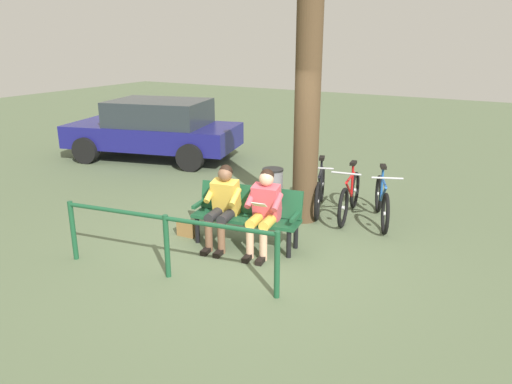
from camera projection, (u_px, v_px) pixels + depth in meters
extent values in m
plane|color=#566647|center=(249.00, 250.00, 7.20)|extent=(40.00, 40.00, 0.00)
cube|color=#194C2D|center=(246.00, 218.00, 7.23)|extent=(1.65, 0.67, 0.05)
cube|color=#194C2D|center=(251.00, 199.00, 7.32)|extent=(1.60, 0.37, 0.42)
cube|color=#194C2D|center=(296.00, 216.00, 6.92)|extent=(0.12, 0.40, 0.05)
cube|color=#194C2D|center=(199.00, 204.00, 7.45)|extent=(0.12, 0.40, 0.05)
cylinder|color=black|center=(289.00, 244.00, 6.90)|extent=(0.07, 0.07, 0.40)
cylinder|color=black|center=(197.00, 230.00, 7.39)|extent=(0.07, 0.07, 0.40)
cylinder|color=black|center=(296.00, 235.00, 7.20)|extent=(0.07, 0.07, 0.40)
cylinder|color=black|center=(208.00, 222.00, 7.70)|extent=(0.07, 0.07, 0.40)
cube|color=#D84C59|center=(267.00, 202.00, 7.05)|extent=(0.42, 0.36, 0.55)
sphere|color=#D8A884|center=(266.00, 179.00, 6.92)|extent=(0.21, 0.21, 0.21)
sphere|color=black|center=(267.00, 176.00, 6.94)|extent=(0.20, 0.20, 0.20)
cylinder|color=gold|center=(268.00, 222.00, 6.90)|extent=(0.21, 0.42, 0.15)
cylinder|color=#D8A884|center=(263.00, 245.00, 6.81)|extent=(0.11, 0.11, 0.45)
cube|color=black|center=(261.00, 260.00, 6.78)|extent=(0.12, 0.23, 0.07)
cylinder|color=#D84C59|center=(277.00, 202.00, 6.85)|extent=(0.13, 0.31, 0.23)
cylinder|color=gold|center=(255.00, 220.00, 6.97)|extent=(0.21, 0.42, 0.15)
cylinder|color=#D8A884|center=(250.00, 243.00, 6.88)|extent=(0.11, 0.11, 0.45)
cube|color=black|center=(247.00, 258.00, 6.85)|extent=(0.12, 0.23, 0.07)
cylinder|color=#D84C59|center=(251.00, 199.00, 6.99)|extent=(0.13, 0.31, 0.23)
cube|color=silver|center=(259.00, 205.00, 6.76)|extent=(0.22, 0.15, 0.09)
cube|color=gold|center=(226.00, 197.00, 7.27)|extent=(0.42, 0.36, 0.55)
sphere|color=brown|center=(225.00, 174.00, 7.14)|extent=(0.21, 0.21, 0.21)
sphere|color=black|center=(226.00, 171.00, 7.16)|extent=(0.20, 0.20, 0.20)
cylinder|color=#262628|center=(227.00, 216.00, 7.13)|extent=(0.21, 0.42, 0.15)
cylinder|color=brown|center=(221.00, 238.00, 7.03)|extent=(0.11, 0.11, 0.45)
cube|color=black|center=(219.00, 253.00, 7.00)|extent=(0.12, 0.23, 0.07)
cylinder|color=gold|center=(235.00, 197.00, 7.08)|extent=(0.13, 0.31, 0.23)
cylinder|color=#262628|center=(214.00, 215.00, 7.19)|extent=(0.21, 0.42, 0.15)
cylinder|color=brown|center=(209.00, 236.00, 7.10)|extent=(0.11, 0.11, 0.45)
cube|color=black|center=(206.00, 251.00, 7.07)|extent=(0.12, 0.23, 0.07)
cylinder|color=gold|center=(210.00, 194.00, 7.21)|extent=(0.13, 0.31, 0.23)
cube|color=olive|center=(187.00, 229.00, 7.66)|extent=(0.31, 0.16, 0.24)
cylinder|color=#4C3823|center=(307.00, 107.00, 7.79)|extent=(0.41, 0.41, 3.82)
cylinder|color=slate|center=(273.00, 193.00, 8.44)|extent=(0.34, 0.34, 0.81)
cylinder|color=black|center=(273.00, 170.00, 8.31)|extent=(0.36, 0.36, 0.03)
torus|color=black|center=(385.00, 214.00, 7.69)|extent=(0.30, 0.63, 0.66)
cylinder|color=silver|center=(385.00, 214.00, 7.69)|extent=(0.07, 0.07, 0.06)
torus|color=black|center=(379.00, 194.00, 8.66)|extent=(0.30, 0.63, 0.66)
cylinder|color=silver|center=(379.00, 194.00, 8.66)|extent=(0.07, 0.07, 0.06)
cylinder|color=#1E519E|center=(384.00, 181.00, 8.06)|extent=(0.27, 0.60, 0.04)
cylinder|color=#1E519E|center=(383.00, 194.00, 8.04)|extent=(0.26, 0.57, 0.43)
cylinder|color=#1E519E|center=(382.00, 183.00, 8.26)|extent=(0.04, 0.04, 0.55)
cube|color=black|center=(383.00, 167.00, 8.17)|extent=(0.17, 0.24, 0.05)
cylinder|color=#B2B2B7|center=(387.00, 178.00, 7.62)|extent=(0.46, 0.21, 0.03)
torus|color=black|center=(343.00, 208.00, 7.96)|extent=(0.16, 0.66, 0.66)
cylinder|color=silver|center=(343.00, 208.00, 7.96)|extent=(0.06, 0.07, 0.06)
torus|color=black|center=(355.00, 190.00, 8.86)|extent=(0.16, 0.66, 0.66)
cylinder|color=silver|center=(355.00, 190.00, 8.86)|extent=(0.06, 0.07, 0.06)
cylinder|color=#B71414|center=(351.00, 177.00, 8.29)|extent=(0.13, 0.63, 0.04)
cylinder|color=#B71414|center=(349.00, 190.00, 8.28)|extent=(0.13, 0.60, 0.43)
cylinder|color=#B71414|center=(352.00, 179.00, 8.48)|extent=(0.04, 0.04, 0.55)
cube|color=black|center=(353.00, 163.00, 8.39)|extent=(0.12, 0.23, 0.05)
cylinder|color=#B2B2B7|center=(346.00, 173.00, 7.88)|extent=(0.48, 0.10, 0.03)
torus|color=black|center=(317.00, 201.00, 8.27)|extent=(0.26, 0.65, 0.66)
cylinder|color=silver|center=(317.00, 201.00, 8.27)|extent=(0.07, 0.07, 0.06)
torus|color=black|center=(322.00, 184.00, 9.22)|extent=(0.26, 0.65, 0.66)
cylinder|color=silver|center=(322.00, 184.00, 9.22)|extent=(0.07, 0.07, 0.06)
cylinder|color=black|center=(321.00, 172.00, 8.63)|extent=(0.24, 0.61, 0.04)
cylinder|color=black|center=(320.00, 184.00, 8.61)|extent=(0.23, 0.58, 0.43)
cylinder|color=black|center=(321.00, 173.00, 8.82)|extent=(0.04, 0.04, 0.55)
cube|color=black|center=(322.00, 158.00, 8.74)|extent=(0.15, 0.24, 0.05)
cylinder|color=#B2B2B7|center=(319.00, 168.00, 8.19)|extent=(0.47, 0.18, 0.03)
cylinder|color=#194C2D|center=(277.00, 265.00, 5.77)|extent=(0.07, 0.07, 0.85)
cylinder|color=#194C2D|center=(167.00, 246.00, 6.27)|extent=(0.07, 0.07, 0.85)
cylinder|color=#194C2D|center=(73.00, 231.00, 6.78)|extent=(0.07, 0.07, 0.85)
cylinder|color=#194C2D|center=(165.00, 218.00, 6.16)|extent=(2.94, 0.52, 0.06)
cube|color=navy|center=(153.00, 135.00, 12.35)|extent=(4.52, 2.80, 0.55)
cube|color=#262D33|center=(159.00, 112.00, 12.12)|extent=(2.65, 2.18, 0.60)
cylinder|color=black|center=(86.00, 150.00, 11.95)|extent=(0.67, 0.37, 0.64)
cylinder|color=black|center=(124.00, 136.00, 13.60)|extent=(0.67, 0.37, 0.64)
cylinder|color=black|center=(190.00, 157.00, 11.26)|extent=(0.67, 0.37, 0.64)
cylinder|color=black|center=(217.00, 142.00, 12.91)|extent=(0.67, 0.37, 0.64)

